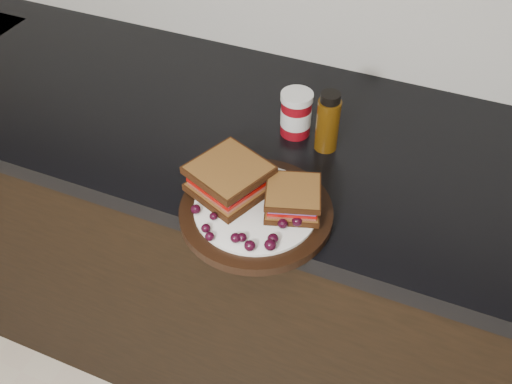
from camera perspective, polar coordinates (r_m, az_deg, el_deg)
base_cabinets at (r=1.57m, az=0.55°, el=-7.42°), size 3.96×0.58×0.86m
countertop at (r=1.25m, az=0.68°, el=5.56°), size 3.98×0.60×0.04m
plate at (r=1.04m, az=0.00°, el=-2.02°), size 0.28×0.28×0.02m
sandwich_left at (r=1.04m, az=-2.68°, el=1.34°), size 0.16×0.16×0.06m
sandwich_right at (r=1.01m, az=3.69°, el=-0.65°), size 0.12×0.12×0.04m
grape_0 at (r=1.02m, az=-6.06°, el=-1.72°), size 0.02×0.02×0.02m
grape_1 at (r=1.00m, az=-4.28°, el=-2.44°), size 0.01×0.01×0.01m
grape_2 at (r=0.98m, az=-5.04°, el=-3.63°), size 0.02×0.02×0.02m
grape_3 at (r=0.97m, az=-4.65°, el=-4.45°), size 0.02×0.02×0.02m
grape_4 at (r=0.97m, az=-2.06°, el=-4.61°), size 0.02×0.02×0.02m
grape_5 at (r=0.97m, az=-1.41°, el=-4.57°), size 0.02×0.02×0.02m
grape_6 at (r=0.95m, az=-0.63°, el=-5.39°), size 0.02×0.02×0.02m
grape_7 at (r=0.95m, az=1.43°, el=-5.31°), size 0.02×0.02×0.02m
grape_8 at (r=0.96m, az=1.71°, el=-4.70°), size 0.02×0.02×0.02m
grape_9 at (r=0.99m, az=2.68°, el=-3.19°), size 0.02×0.02×0.02m
grape_10 at (r=0.99m, az=4.12°, el=-2.93°), size 0.02×0.02×0.02m
grape_11 at (r=1.01m, az=4.35°, el=-2.02°), size 0.02×0.02×0.01m
grape_12 at (r=1.02m, az=4.05°, el=-1.63°), size 0.02×0.02×0.02m
grape_13 at (r=1.05m, az=3.88°, el=0.19°), size 0.02×0.02×0.02m
grape_14 at (r=1.07m, az=-2.19°, el=1.17°), size 0.02×0.02×0.02m
grape_15 at (r=1.05m, az=-1.77°, el=0.70°), size 0.02×0.02×0.02m
grape_16 at (r=1.05m, az=-4.58°, el=0.11°), size 0.02×0.02×0.02m
grape_17 at (r=1.03m, az=-3.87°, el=-0.42°), size 0.02×0.02×0.02m
grape_18 at (r=1.07m, az=-2.05°, el=1.24°), size 0.02×0.02×0.02m
grape_19 at (r=1.06m, az=-2.74°, el=1.16°), size 0.02×0.02×0.02m
grape_20 at (r=1.04m, az=-3.20°, el=-0.23°), size 0.02×0.02×0.02m
condiment_jar at (r=1.20m, az=4.02°, el=7.83°), size 0.08×0.08×0.10m
oil_bottle at (r=1.16m, az=7.20°, el=7.02°), size 0.05×0.05×0.13m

